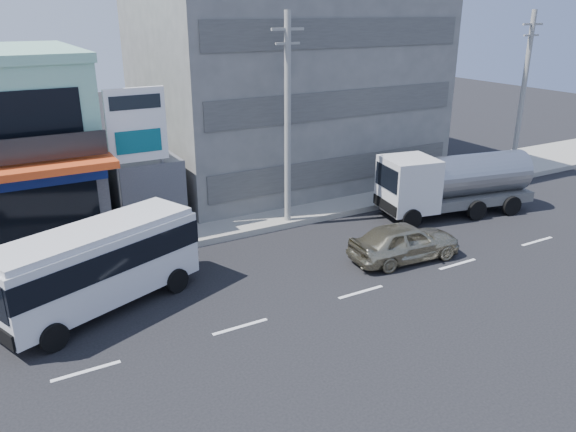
# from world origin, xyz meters

# --- Properties ---
(ground) EXTENTS (120.00, 120.00, 0.00)m
(ground) POSITION_xyz_m (0.00, 0.00, 0.00)
(ground) COLOR black
(ground) RESTS_ON ground
(sidewalk) EXTENTS (70.00, 5.00, 0.30)m
(sidewalk) POSITION_xyz_m (5.00, 9.50, 0.15)
(sidewalk) COLOR gray
(sidewalk) RESTS_ON ground
(concrete_building) EXTENTS (16.00, 12.00, 14.00)m
(concrete_building) POSITION_xyz_m (10.00, 15.00, 7.00)
(concrete_building) COLOR gray
(concrete_building) RESTS_ON ground
(gap_structure) EXTENTS (3.00, 6.00, 3.50)m
(gap_structure) POSITION_xyz_m (0.00, 12.00, 1.75)
(gap_structure) COLOR #414146
(gap_structure) RESTS_ON ground
(satellite_dish) EXTENTS (1.50, 1.50, 0.15)m
(satellite_dish) POSITION_xyz_m (0.00, 11.00, 3.58)
(satellite_dish) COLOR slate
(satellite_dish) RESTS_ON gap_structure
(billboard) EXTENTS (2.60, 0.18, 6.90)m
(billboard) POSITION_xyz_m (-0.50, 9.20, 4.93)
(billboard) COLOR gray
(billboard) RESTS_ON ground
(utility_pole_near) EXTENTS (1.60, 0.30, 10.00)m
(utility_pole_near) POSITION_xyz_m (6.00, 7.40, 5.15)
(utility_pole_near) COLOR #999993
(utility_pole_near) RESTS_ON ground
(utility_pole_far) EXTENTS (1.60, 0.30, 10.00)m
(utility_pole_far) POSITION_xyz_m (22.00, 7.40, 5.15)
(utility_pole_far) COLOR #999993
(utility_pole_far) RESTS_ON ground
(minibus) EXTENTS (7.63, 4.87, 3.05)m
(minibus) POSITION_xyz_m (-3.74, 3.59, 1.82)
(minibus) COLOR silver
(minibus) RESTS_ON ground
(sedan) EXTENTS (4.99, 2.36, 1.65)m
(sedan) POSITION_xyz_m (8.33, 1.50, 0.83)
(sedan) COLOR tan
(sedan) RESTS_ON ground
(tanker_truck) EXTENTS (8.40, 3.84, 3.19)m
(tanker_truck) POSITION_xyz_m (14.05, 4.72, 1.72)
(tanker_truck) COLOR silver
(tanker_truck) RESTS_ON ground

